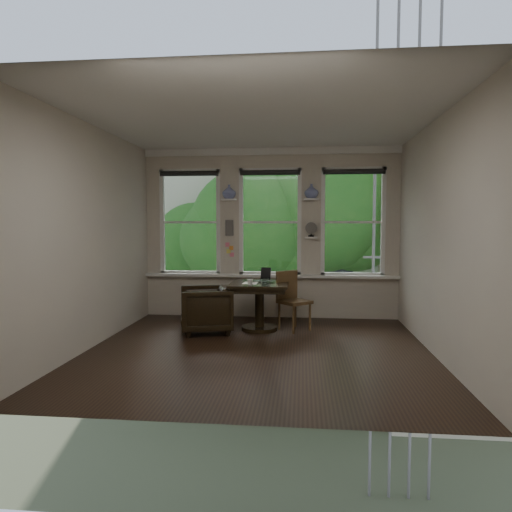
# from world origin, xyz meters

# --- Properties ---
(ground) EXTENTS (4.50, 4.50, 0.00)m
(ground) POSITION_xyz_m (0.00, 0.00, 0.00)
(ground) COLOR black
(ground) RESTS_ON ground
(ceiling) EXTENTS (4.50, 4.50, 0.00)m
(ceiling) POSITION_xyz_m (0.00, 0.00, 3.00)
(ceiling) COLOR silver
(ceiling) RESTS_ON ground
(wall_back) EXTENTS (4.50, 0.00, 4.50)m
(wall_back) POSITION_xyz_m (0.00, 2.25, 1.50)
(wall_back) COLOR #BFB1A3
(wall_back) RESTS_ON ground
(wall_front) EXTENTS (4.50, 0.00, 4.50)m
(wall_front) POSITION_xyz_m (0.00, -2.25, 1.50)
(wall_front) COLOR #BFB1A3
(wall_front) RESTS_ON ground
(wall_left) EXTENTS (0.00, 4.50, 4.50)m
(wall_left) POSITION_xyz_m (-2.25, 0.00, 1.50)
(wall_left) COLOR #BFB1A3
(wall_left) RESTS_ON ground
(wall_right) EXTENTS (0.00, 4.50, 4.50)m
(wall_right) POSITION_xyz_m (2.25, 0.00, 1.50)
(wall_right) COLOR #BFB1A3
(wall_right) RESTS_ON ground
(window_left) EXTENTS (1.10, 0.12, 1.90)m
(window_left) POSITION_xyz_m (-1.45, 2.25, 1.70)
(window_left) COLOR white
(window_left) RESTS_ON ground
(window_center) EXTENTS (1.10, 0.12, 1.90)m
(window_center) POSITION_xyz_m (0.00, 2.25, 1.70)
(window_center) COLOR white
(window_center) RESTS_ON ground
(window_right) EXTENTS (1.10, 0.12, 1.90)m
(window_right) POSITION_xyz_m (1.45, 2.25, 1.70)
(window_right) COLOR white
(window_right) RESTS_ON ground
(shelf_left) EXTENTS (0.26, 0.16, 0.03)m
(shelf_left) POSITION_xyz_m (-0.72, 2.15, 2.10)
(shelf_left) COLOR white
(shelf_left) RESTS_ON ground
(shelf_right) EXTENTS (0.26, 0.16, 0.03)m
(shelf_right) POSITION_xyz_m (0.72, 2.15, 2.10)
(shelf_right) COLOR white
(shelf_right) RESTS_ON ground
(intercom) EXTENTS (0.14, 0.06, 0.28)m
(intercom) POSITION_xyz_m (-0.72, 2.18, 1.60)
(intercom) COLOR #59544F
(intercom) RESTS_ON ground
(sticky_notes) EXTENTS (0.16, 0.01, 0.24)m
(sticky_notes) POSITION_xyz_m (-0.72, 2.19, 1.25)
(sticky_notes) COLOR pink
(sticky_notes) RESTS_ON ground
(desk_fan) EXTENTS (0.20, 0.20, 0.24)m
(desk_fan) POSITION_xyz_m (0.72, 2.13, 1.53)
(desk_fan) COLOR #59544F
(desk_fan) RESTS_ON ground
(vase_left) EXTENTS (0.24, 0.24, 0.25)m
(vase_left) POSITION_xyz_m (-0.72, 2.15, 2.24)
(vase_left) COLOR silver
(vase_left) RESTS_ON shelf_left
(vase_right) EXTENTS (0.24, 0.24, 0.25)m
(vase_right) POSITION_xyz_m (0.72, 2.15, 2.24)
(vase_right) COLOR silver
(vase_right) RESTS_ON shelf_right
(table) EXTENTS (0.90, 0.90, 0.75)m
(table) POSITION_xyz_m (-0.09, 1.16, 0.38)
(table) COLOR black
(table) RESTS_ON ground
(armchair_left) EXTENTS (0.95, 0.94, 0.71)m
(armchair_left) POSITION_xyz_m (-0.90, 0.94, 0.35)
(armchair_left) COLOR black
(armchair_left) RESTS_ON ground
(cushion_red) EXTENTS (0.45, 0.45, 0.06)m
(cushion_red) POSITION_xyz_m (-0.90, 0.94, 0.45)
(cushion_red) COLOR maroon
(cushion_red) RESTS_ON armchair_left
(side_chair_right) EXTENTS (0.59, 0.59, 0.92)m
(side_chair_right) POSITION_xyz_m (0.46, 1.21, 0.46)
(side_chair_right) COLOR #4F351C
(side_chair_right) RESTS_ON ground
(laptop) EXTENTS (0.36, 0.25, 0.03)m
(laptop) POSITION_xyz_m (-0.04, 1.21, 0.76)
(laptop) COLOR black
(laptop) RESTS_ON table
(mug) EXTENTS (0.11, 0.11, 0.09)m
(mug) POSITION_xyz_m (-0.21, 0.89, 0.79)
(mug) COLOR white
(mug) RESTS_ON table
(drinking_glass) EXTENTS (0.16, 0.16, 0.10)m
(drinking_glass) POSITION_xyz_m (0.02, 0.86, 0.80)
(drinking_glass) COLOR white
(drinking_glass) RESTS_ON table
(tablet) EXTENTS (0.17, 0.10, 0.22)m
(tablet) POSITION_xyz_m (-0.01, 1.38, 0.86)
(tablet) COLOR black
(tablet) RESTS_ON table
(papers) EXTENTS (0.23, 0.31, 0.00)m
(papers) POSITION_xyz_m (-0.23, 1.11, 0.75)
(papers) COLOR silver
(papers) RESTS_ON table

